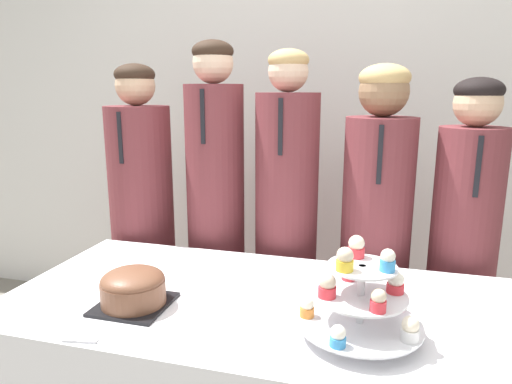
# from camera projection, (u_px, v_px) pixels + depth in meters

# --- Properties ---
(wall_back) EXTENTS (9.00, 0.06, 2.70)m
(wall_back) POSITION_uv_depth(u_px,v_px,m) (323.00, 101.00, 2.61)
(wall_back) COLOR silver
(wall_back) RESTS_ON ground_plane
(round_cake) EXTENTS (0.21, 0.21, 0.12)m
(round_cake) POSITION_uv_depth(u_px,v_px,m) (133.00, 288.00, 1.39)
(round_cake) COLOR black
(round_cake) RESTS_ON table
(cake_knife) EXTENTS (0.31, 0.07, 0.01)m
(cake_knife) POSITION_uv_depth(u_px,v_px,m) (101.00, 342.00, 1.20)
(cake_knife) COLOR silver
(cake_knife) RESTS_ON table
(cupcake_stand) EXTENTS (0.33, 0.33, 0.26)m
(cupcake_stand) POSITION_uv_depth(u_px,v_px,m) (360.00, 296.00, 1.20)
(cupcake_stand) COLOR silver
(cupcake_stand) RESTS_ON table
(student_0) EXTENTS (0.30, 0.30, 1.53)m
(student_0) POSITION_uv_depth(u_px,v_px,m) (144.00, 237.00, 2.18)
(student_0) COLOR brown
(student_0) RESTS_ON ground_plane
(student_1) EXTENTS (0.26, 0.26, 1.62)m
(student_1) POSITION_uv_depth(u_px,v_px,m) (216.00, 231.00, 2.08)
(student_1) COLOR brown
(student_1) RESTS_ON ground_plane
(student_2) EXTENTS (0.27, 0.27, 1.57)m
(student_2) POSITION_uv_depth(u_px,v_px,m) (286.00, 244.00, 2.00)
(student_2) COLOR brown
(student_2) RESTS_ON ground_plane
(student_3) EXTENTS (0.28, 0.29, 1.51)m
(student_3) POSITION_uv_depth(u_px,v_px,m) (374.00, 257.00, 1.91)
(student_3) COLOR brown
(student_3) RESTS_ON ground_plane
(student_4) EXTENTS (0.26, 0.26, 1.46)m
(student_4) POSITION_uv_depth(u_px,v_px,m) (460.00, 271.00, 1.82)
(student_4) COLOR brown
(student_4) RESTS_ON ground_plane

